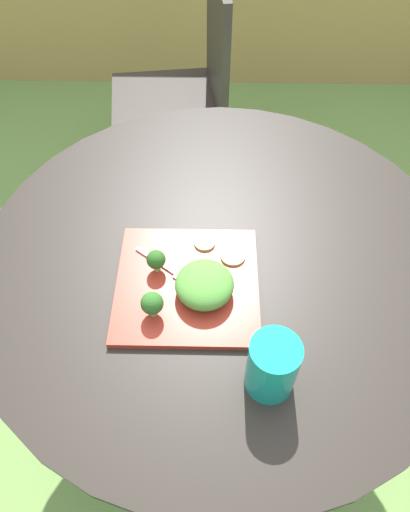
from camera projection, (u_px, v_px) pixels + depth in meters
The scene contains 11 objects.
ground_plane at pixel (216, 386), 1.62m from camera, with size 12.00×12.00×0.00m, color #70994C.
patio_table at pixel (219, 303), 1.21m from camera, with size 1.07×1.07×0.74m.
patio_chair at pixel (189, 81), 1.84m from camera, with size 0.49×0.49×0.90m.
salad_plate at pixel (187, 284), 0.98m from camera, with size 0.29×0.29×0.01m, color #AD3323.
drinking_glass at pixel (272, 368), 0.81m from camera, with size 0.09×0.09×0.13m.
fork at pixel (170, 269), 0.99m from camera, with size 0.13×0.11×0.00m.
lettuce_mound at pixel (204, 284), 0.93m from camera, with size 0.12×0.12×0.06m, color #519338.
broccoli_floret_0 at pixel (152, 304), 0.90m from camera, with size 0.04×0.04×0.06m.
broccoli_floret_1 at pixel (156, 260), 0.97m from camera, with size 0.04×0.04×0.05m.
cucumber_slice_0 at pixel (205, 243), 1.03m from camera, with size 0.05×0.05×0.01m, color #8EB766.
cucumber_slice_1 at pixel (233, 256), 1.01m from camera, with size 0.05×0.05×0.01m, color #8EB766.
Camera 1 is at (-0.02, -0.66, 1.55)m, focal length 33.26 mm.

